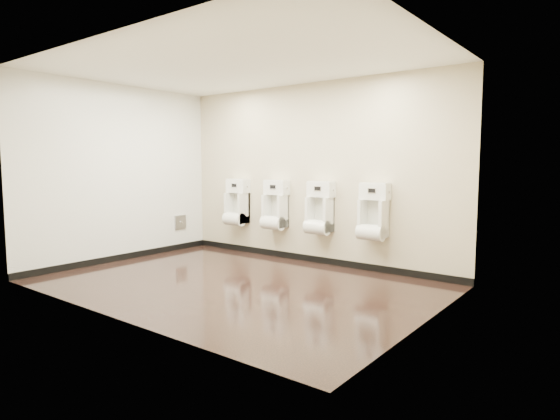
{
  "coord_description": "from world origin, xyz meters",
  "views": [
    {
      "loc": [
        4.09,
        -4.38,
        1.56
      ],
      "look_at": [
        0.3,
        0.55,
        0.94
      ],
      "focal_mm": 30.0,
      "sensor_mm": 36.0,
      "label": 1
    }
  ],
  "objects_px": {
    "urinal_3": "(373,216)",
    "urinal_1": "(275,209)",
    "urinal_0": "(237,206)",
    "urinal_2": "(319,212)",
    "access_panel": "(180,222)"
  },
  "relations": [
    {
      "from": "urinal_1",
      "to": "urinal_3",
      "type": "xyz_separation_m",
      "value": [
        1.76,
        0.0,
        0.0
      ]
    },
    {
      "from": "urinal_1",
      "to": "access_panel",
      "type": "bearing_deg",
      "value": -167.65
    },
    {
      "from": "access_panel",
      "to": "urinal_2",
      "type": "distance_m",
      "value": 2.78
    },
    {
      "from": "urinal_0",
      "to": "urinal_2",
      "type": "bearing_deg",
      "value": 0.0
    },
    {
      "from": "access_panel",
      "to": "urinal_0",
      "type": "distance_m",
      "value": 1.14
    },
    {
      "from": "urinal_0",
      "to": "urinal_3",
      "type": "distance_m",
      "value": 2.61
    },
    {
      "from": "urinal_1",
      "to": "urinal_2",
      "type": "relative_size",
      "value": 1.0
    },
    {
      "from": "urinal_2",
      "to": "urinal_0",
      "type": "bearing_deg",
      "value": 180.0
    },
    {
      "from": "access_panel",
      "to": "urinal_3",
      "type": "relative_size",
      "value": 0.32
    },
    {
      "from": "urinal_3",
      "to": "urinal_1",
      "type": "bearing_deg",
      "value": 180.0
    },
    {
      "from": "urinal_1",
      "to": "urinal_3",
      "type": "distance_m",
      "value": 1.76
    },
    {
      "from": "urinal_2",
      "to": "urinal_3",
      "type": "bearing_deg",
      "value": 0.0
    },
    {
      "from": "access_panel",
      "to": "urinal_3",
      "type": "height_order",
      "value": "urinal_3"
    },
    {
      "from": "urinal_0",
      "to": "urinal_3",
      "type": "bearing_deg",
      "value": 0.0
    },
    {
      "from": "urinal_1",
      "to": "urinal_3",
      "type": "height_order",
      "value": "same"
    }
  ]
}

